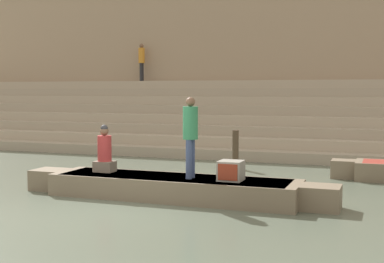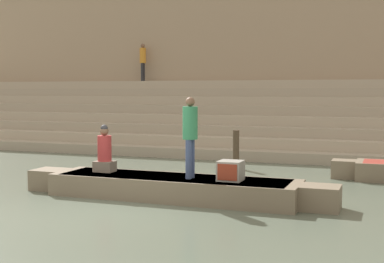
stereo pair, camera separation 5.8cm
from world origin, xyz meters
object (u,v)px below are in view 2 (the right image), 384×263
object	(u,v)px
person_standing	(190,131)
tv_set	(231,171)
person_rowing	(105,153)
person_on_steps	(143,59)
mooring_post	(236,149)
rowboat_main	(173,187)

from	to	relation	value
person_standing	tv_set	world-z (taller)	person_standing
person_rowing	person_on_steps	xyz separation A→B (m)	(-4.76, 11.94, 2.88)
person_standing	tv_set	bearing A→B (deg)	9.05
person_standing	person_on_steps	distance (m)	14.15
mooring_post	person_on_steps	size ratio (longest dim) A/B	0.67
person_on_steps	mooring_post	bearing A→B (deg)	-99.95
mooring_post	person_on_steps	bearing A→B (deg)	132.17
person_standing	mooring_post	xyz separation A→B (m)	(-0.36, 4.86, -0.90)
mooring_post	rowboat_main	bearing A→B (deg)	-90.79
rowboat_main	person_on_steps	size ratio (longest dim) A/B	4.08
tv_set	person_on_steps	bearing A→B (deg)	129.97
rowboat_main	person_rowing	xyz separation A→B (m)	(-1.75, 0.12, 0.67)
tv_set	mooring_post	bearing A→B (deg)	111.59
person_rowing	mooring_post	size ratio (longest dim) A/B	0.93
rowboat_main	person_standing	bearing A→B (deg)	-9.48
tv_set	person_on_steps	world-z (taller)	person_on_steps
rowboat_main	tv_set	world-z (taller)	tv_set
mooring_post	person_on_steps	world-z (taller)	person_on_steps
person_standing	tv_set	distance (m)	1.20
person_on_steps	person_standing	bearing A→B (deg)	-112.34
person_standing	tv_set	size ratio (longest dim) A/B	3.51
person_rowing	person_on_steps	size ratio (longest dim) A/B	0.63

